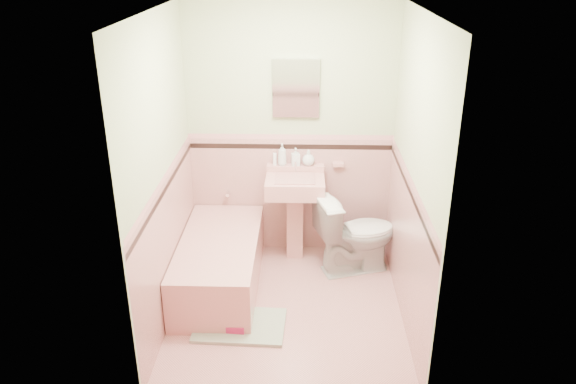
{
  "coord_description": "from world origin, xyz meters",
  "views": [
    {
      "loc": [
        0.13,
        -4.16,
        2.93
      ],
      "look_at": [
        0.0,
        0.25,
        1.0
      ],
      "focal_mm": 35.38,
      "sensor_mm": 36.0,
      "label": 1
    }
  ],
  "objects_px": {
    "soap_bottle_mid": "(296,157)",
    "soap_bottle_right": "(308,158)",
    "soap_bottle_left": "(282,154)",
    "shoe": "(236,329)",
    "toilet": "(356,233)",
    "sink": "(295,219)",
    "medicine_cabinet": "(296,88)",
    "bucket": "(337,251)",
    "bathtub": "(220,265)"
  },
  "relations": [
    {
      "from": "soap_bottle_mid",
      "to": "bucket",
      "type": "distance_m",
      "value": 1.03
    },
    {
      "from": "soap_bottle_left",
      "to": "bucket",
      "type": "xyz_separation_m",
      "value": [
        0.55,
        -0.23,
        -0.94
      ]
    },
    {
      "from": "sink",
      "to": "soap_bottle_right",
      "type": "xyz_separation_m",
      "value": [
        0.13,
        0.18,
        0.58
      ]
    },
    {
      "from": "sink",
      "to": "bucket",
      "type": "distance_m",
      "value": 0.54
    },
    {
      "from": "sink",
      "to": "soap_bottle_mid",
      "type": "height_order",
      "value": "soap_bottle_mid"
    },
    {
      "from": "soap_bottle_mid",
      "to": "shoe",
      "type": "bearing_deg",
      "value": -107.85
    },
    {
      "from": "sink",
      "to": "soap_bottle_right",
      "type": "bearing_deg",
      "value": 55.0
    },
    {
      "from": "soap_bottle_left",
      "to": "shoe",
      "type": "distance_m",
      "value": 1.77
    },
    {
      "from": "soap_bottle_mid",
      "to": "toilet",
      "type": "bearing_deg",
      "value": -32.05
    },
    {
      "from": "bathtub",
      "to": "soap_bottle_left",
      "type": "distance_m",
      "value": 1.22
    },
    {
      "from": "medicine_cabinet",
      "to": "shoe",
      "type": "xyz_separation_m",
      "value": [
        -0.46,
        -1.46,
        -1.64
      ]
    },
    {
      "from": "medicine_cabinet",
      "to": "sink",
      "type": "bearing_deg",
      "value": -90.0
    },
    {
      "from": "medicine_cabinet",
      "to": "bucket",
      "type": "distance_m",
      "value": 1.66
    },
    {
      "from": "toilet",
      "to": "shoe",
      "type": "xyz_separation_m",
      "value": [
        -1.05,
        -1.06,
        -0.33
      ]
    },
    {
      "from": "sink",
      "to": "medicine_cabinet",
      "type": "height_order",
      "value": "medicine_cabinet"
    },
    {
      "from": "medicine_cabinet",
      "to": "bucket",
      "type": "xyz_separation_m",
      "value": [
        0.42,
        -0.26,
        -1.58
      ]
    },
    {
      "from": "sink",
      "to": "soap_bottle_mid",
      "type": "relative_size",
      "value": 5.12
    },
    {
      "from": "bathtub",
      "to": "soap_bottle_right",
      "type": "bearing_deg",
      "value": 41.38
    },
    {
      "from": "soap_bottle_mid",
      "to": "soap_bottle_left",
      "type": "bearing_deg",
      "value": 180.0
    },
    {
      "from": "sink",
      "to": "medicine_cabinet",
      "type": "distance_m",
      "value": 1.27
    },
    {
      "from": "soap_bottle_left",
      "to": "soap_bottle_mid",
      "type": "bearing_deg",
      "value": 0.0
    },
    {
      "from": "toilet",
      "to": "shoe",
      "type": "height_order",
      "value": "toilet"
    },
    {
      "from": "toilet",
      "to": "soap_bottle_right",
      "type": "bearing_deg",
      "value": 33.76
    },
    {
      "from": "sink",
      "to": "toilet",
      "type": "bearing_deg",
      "value": -17.73
    },
    {
      "from": "soap_bottle_mid",
      "to": "shoe",
      "type": "height_order",
      "value": "soap_bottle_mid"
    },
    {
      "from": "sink",
      "to": "soap_bottle_mid",
      "type": "distance_m",
      "value": 0.62
    },
    {
      "from": "soap_bottle_right",
      "to": "shoe",
      "type": "xyz_separation_m",
      "value": [
        -0.59,
        -1.43,
        -0.96
      ]
    },
    {
      "from": "soap_bottle_mid",
      "to": "sink",
      "type": "bearing_deg",
      "value": -90.47
    },
    {
      "from": "soap_bottle_left",
      "to": "bucket",
      "type": "bearing_deg",
      "value": -22.25
    },
    {
      "from": "sink",
      "to": "soap_bottle_left",
      "type": "distance_m",
      "value": 0.65
    },
    {
      "from": "toilet",
      "to": "bucket",
      "type": "xyz_separation_m",
      "value": [
        -0.17,
        0.14,
        -0.27
      ]
    },
    {
      "from": "soap_bottle_left",
      "to": "shoe",
      "type": "height_order",
      "value": "soap_bottle_left"
    },
    {
      "from": "sink",
      "to": "medicine_cabinet",
      "type": "relative_size",
      "value": 1.61
    },
    {
      "from": "medicine_cabinet",
      "to": "toilet",
      "type": "height_order",
      "value": "medicine_cabinet"
    },
    {
      "from": "bucket",
      "to": "shoe",
      "type": "distance_m",
      "value": 1.5
    },
    {
      "from": "sink",
      "to": "bucket",
      "type": "height_order",
      "value": "sink"
    },
    {
      "from": "toilet",
      "to": "bucket",
      "type": "distance_m",
      "value": 0.35
    },
    {
      "from": "soap_bottle_left",
      "to": "toilet",
      "type": "height_order",
      "value": "soap_bottle_left"
    },
    {
      "from": "medicine_cabinet",
      "to": "soap_bottle_right",
      "type": "relative_size",
      "value": 3.56
    },
    {
      "from": "toilet",
      "to": "shoe",
      "type": "distance_m",
      "value": 1.53
    },
    {
      "from": "sink",
      "to": "soap_bottle_right",
      "type": "distance_m",
      "value": 0.62
    },
    {
      "from": "medicine_cabinet",
      "to": "toilet",
      "type": "distance_m",
      "value": 1.49
    },
    {
      "from": "medicine_cabinet",
      "to": "toilet",
      "type": "relative_size",
      "value": 0.7
    },
    {
      "from": "soap_bottle_left",
      "to": "toilet",
      "type": "bearing_deg",
      "value": -27.1
    },
    {
      "from": "sink",
      "to": "shoe",
      "type": "bearing_deg",
      "value": -110.16
    },
    {
      "from": "toilet",
      "to": "shoe",
      "type": "relative_size",
      "value": 5.25
    },
    {
      "from": "soap_bottle_mid",
      "to": "soap_bottle_right",
      "type": "bearing_deg",
      "value": 0.0
    },
    {
      "from": "bucket",
      "to": "sink",
      "type": "bearing_deg",
      "value": 173.69
    },
    {
      "from": "soap_bottle_right",
      "to": "soap_bottle_left",
      "type": "bearing_deg",
      "value": 180.0
    },
    {
      "from": "bathtub",
      "to": "soap_bottle_mid",
      "type": "distance_m",
      "value": 1.27
    }
  ]
}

